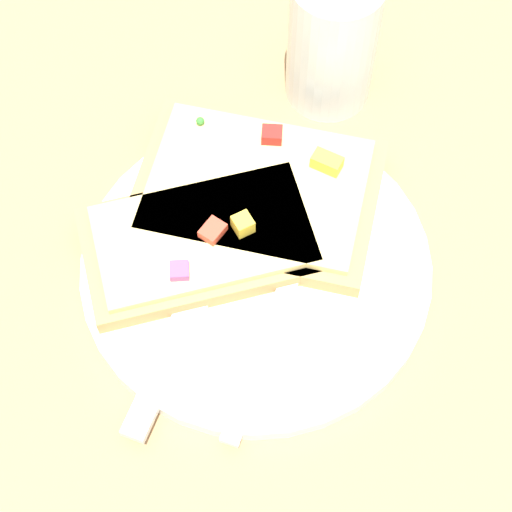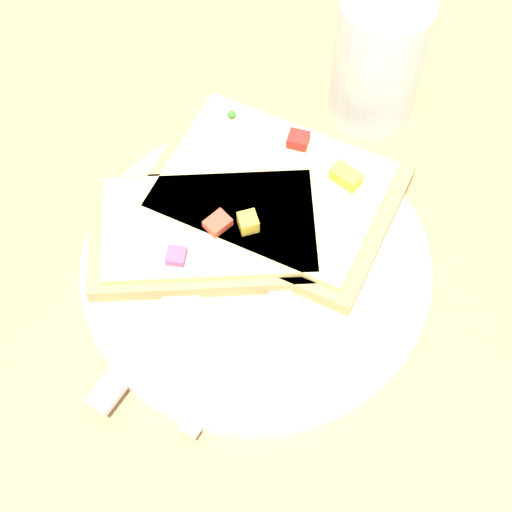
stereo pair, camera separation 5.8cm
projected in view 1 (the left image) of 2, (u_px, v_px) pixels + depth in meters
name	position (u px, v px, depth m)	size (l,w,h in m)	color
ground_plane	(256.00, 271.00, 0.60)	(4.00, 4.00, 0.00)	#9E7A51
plate	(256.00, 267.00, 0.60)	(0.24, 0.24, 0.01)	white
fork	(285.00, 292.00, 0.58)	(0.18, 0.11, 0.01)	silver
knife	(187.00, 318.00, 0.57)	(0.19, 0.12, 0.01)	silver
pizza_slice_main	(257.00, 190.00, 0.61)	(0.18, 0.21, 0.03)	tan
pizza_slice_corner	(204.00, 240.00, 0.59)	(0.11, 0.17, 0.03)	tan
crumb_scatter	(250.00, 245.00, 0.59)	(0.04, 0.01, 0.01)	#B48C45
drinking_glass	(333.00, 41.00, 0.63)	(0.07, 0.07, 0.11)	silver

